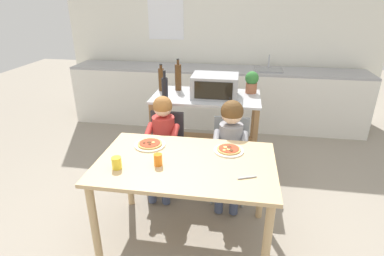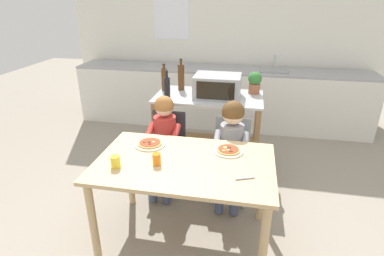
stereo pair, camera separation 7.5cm
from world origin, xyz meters
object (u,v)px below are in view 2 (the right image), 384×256
(bottle_slim_sauce, at_px, (167,88))
(pizza_plate_cream, at_px, (150,144))
(kitchen_island_cart, at_px, (208,121))
(dining_chair_right, at_px, (231,153))
(drinking_cup_orange, at_px, (157,159))
(pizza_plate_white, at_px, (228,150))
(bottle_tall_green_wine, at_px, (181,77))
(serving_spoon, at_px, (245,178))
(dining_table, at_px, (185,172))
(child_in_red_shirt, at_px, (163,135))
(toaster_oven, at_px, (217,86))
(potted_herb_plant, at_px, (255,82))
(child_in_grey_shirt, at_px, (231,140))
(dining_chair_left, at_px, (167,145))
(drinking_cup_yellow, at_px, (116,162))
(bottle_clear_vinegar, at_px, (164,79))

(bottle_slim_sauce, relative_size, pizza_plate_cream, 1.18)
(kitchen_island_cart, xyz_separation_m, dining_chair_right, (0.30, -0.46, -0.13))
(drinking_cup_orange, bearing_deg, pizza_plate_cream, 116.80)
(dining_chair_right, distance_m, pizza_plate_white, 0.54)
(bottle_tall_green_wine, height_order, serving_spoon, bottle_tall_green_wine)
(bottle_tall_green_wine, height_order, pizza_plate_cream, bottle_tall_green_wine)
(dining_table, relative_size, pizza_plate_white, 5.61)
(bottle_tall_green_wine, distance_m, pizza_plate_white, 1.30)
(bottle_tall_green_wine, bearing_deg, child_in_red_shirt, -92.05)
(toaster_oven, bearing_deg, dining_table, -95.63)
(potted_herb_plant, distance_m, drinking_cup_orange, 1.60)
(child_in_grey_shirt, xyz_separation_m, serving_spoon, (0.15, -0.74, 0.07))
(dining_chair_left, distance_m, serving_spoon, 1.24)
(child_in_grey_shirt, bearing_deg, drinking_cup_yellow, -136.62)
(dining_table, bearing_deg, drinking_cup_yellow, -159.36)
(kitchen_island_cart, relative_size, child_in_red_shirt, 1.14)
(bottle_clear_vinegar, bearing_deg, potted_herb_plant, 4.50)
(dining_table, bearing_deg, bottle_slim_sauce, 112.24)
(dining_table, bearing_deg, child_in_red_shirt, 119.25)
(dining_chair_left, bearing_deg, child_in_grey_shirt, -14.19)
(child_in_red_shirt, distance_m, drinking_cup_orange, 0.73)
(bottle_clear_vinegar, relative_size, bottle_tall_green_wine, 0.85)
(bottle_tall_green_wine, relative_size, serving_spoon, 2.54)
(child_in_grey_shirt, bearing_deg, kitchen_island_cart, 117.17)
(kitchen_island_cart, xyz_separation_m, drinking_cup_orange, (-0.21, -1.24, 0.17))
(kitchen_island_cart, xyz_separation_m, dining_table, (-0.02, -1.15, 0.03))
(pizza_plate_cream, xyz_separation_m, serving_spoon, (0.81, -0.38, -0.01))
(potted_herb_plant, height_order, child_in_grey_shirt, potted_herb_plant)
(kitchen_island_cart, xyz_separation_m, bottle_clear_vinegar, (-0.52, 0.10, 0.43))
(bottle_tall_green_wine, bearing_deg, serving_spoon, -61.97)
(dining_chair_right, xyz_separation_m, pizza_plate_cream, (-0.66, -0.47, 0.28))
(child_in_red_shirt, relative_size, pizza_plate_white, 4.17)
(drinking_cup_yellow, bearing_deg, toaster_oven, 65.68)
(potted_herb_plant, bearing_deg, child_in_grey_shirt, -103.22)
(bottle_tall_green_wine, bearing_deg, dining_chair_right, -44.30)
(child_in_red_shirt, bearing_deg, bottle_slim_sauce, 96.97)
(kitchen_island_cart, height_order, child_in_grey_shirt, child_in_grey_shirt)
(dining_chair_right, xyz_separation_m, drinking_cup_yellow, (-0.80, -0.87, 0.31))
(serving_spoon, bearing_deg, pizza_plate_white, 111.04)
(dining_chair_left, relative_size, pizza_plate_cream, 3.11)
(bottle_tall_green_wine, xyz_separation_m, pizza_plate_cream, (-0.02, -1.10, -0.31))
(toaster_oven, xyz_separation_m, drinking_cup_yellow, (-0.59, -1.31, -0.24))
(drinking_cup_yellow, bearing_deg, drinking_cup_orange, 18.13)
(dining_chair_left, bearing_deg, kitchen_island_cart, 48.42)
(dining_chair_right, height_order, drinking_cup_orange, drinking_cup_orange)
(child_in_red_shirt, bearing_deg, kitchen_island_cart, 55.60)
(bottle_tall_green_wine, height_order, child_in_grey_shirt, bottle_tall_green_wine)
(drinking_cup_yellow, bearing_deg, bottle_clear_vinegar, 90.87)
(drinking_cup_orange, bearing_deg, serving_spoon, -6.69)
(serving_spoon, bearing_deg, kitchen_island_cart, 108.69)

